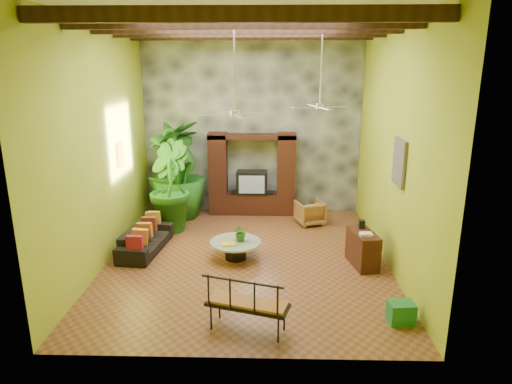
{
  "coord_description": "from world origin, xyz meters",
  "views": [
    {
      "loc": [
        0.44,
        -9.22,
        4.15
      ],
      "look_at": [
        0.19,
        0.2,
        1.46
      ],
      "focal_mm": 32.0,
      "sensor_mm": 36.0,
      "label": 1
    }
  ],
  "objects_px": {
    "green_bin": "(401,313)",
    "wicker_armchair": "(310,213)",
    "sofa": "(145,239)",
    "tall_plant_a": "(176,172)",
    "ceiling_fan_back": "(320,97)",
    "tall_plant_c": "(178,170)",
    "ceiling_fan_front": "(235,103)",
    "coffee_table": "(235,247)",
    "side_console": "(363,249)",
    "iron_bench": "(247,302)",
    "tall_plant_b": "(168,186)",
    "entertainment_center": "(252,180)"
  },
  "relations": [
    {
      "from": "tall_plant_b",
      "to": "tall_plant_c",
      "type": "relative_size",
      "value": 0.86
    },
    {
      "from": "wicker_armchair",
      "to": "tall_plant_a",
      "type": "relative_size",
      "value": 0.26
    },
    {
      "from": "tall_plant_b",
      "to": "iron_bench",
      "type": "height_order",
      "value": "tall_plant_b"
    },
    {
      "from": "ceiling_fan_back",
      "to": "iron_bench",
      "type": "xyz_separation_m",
      "value": [
        -1.47,
        -4.05,
        -2.85
      ]
    },
    {
      "from": "entertainment_center",
      "to": "wicker_armchair",
      "type": "relative_size",
      "value": 3.48
    },
    {
      "from": "green_bin",
      "to": "wicker_armchair",
      "type": "bearing_deg",
      "value": 102.8
    },
    {
      "from": "entertainment_center",
      "to": "green_bin",
      "type": "distance_m",
      "value": 6.27
    },
    {
      "from": "coffee_table",
      "to": "iron_bench",
      "type": "height_order",
      "value": "iron_bench"
    },
    {
      "from": "sofa",
      "to": "tall_plant_a",
      "type": "relative_size",
      "value": 0.71
    },
    {
      "from": "tall_plant_a",
      "to": "tall_plant_c",
      "type": "xyz_separation_m",
      "value": [
        0.03,
        0.09,
        0.04
      ]
    },
    {
      "from": "ceiling_fan_front",
      "to": "coffee_table",
      "type": "xyz_separation_m",
      "value": [
        -0.05,
        0.41,
        -3.15
      ]
    },
    {
      "from": "entertainment_center",
      "to": "ceiling_fan_front",
      "type": "height_order",
      "value": "ceiling_fan_front"
    },
    {
      "from": "wicker_armchair",
      "to": "tall_plant_b",
      "type": "relative_size",
      "value": 0.3
    },
    {
      "from": "entertainment_center",
      "to": "tall_plant_a",
      "type": "xyz_separation_m",
      "value": [
        -2.04,
        -0.43,
        0.34
      ]
    },
    {
      "from": "tall_plant_b",
      "to": "green_bin",
      "type": "relative_size",
      "value": 5.54
    },
    {
      "from": "tall_plant_b",
      "to": "green_bin",
      "type": "distance_m",
      "value": 6.46
    },
    {
      "from": "sofa",
      "to": "tall_plant_b",
      "type": "height_order",
      "value": "tall_plant_b"
    },
    {
      "from": "ceiling_fan_back",
      "to": "sofa",
      "type": "bearing_deg",
      "value": -168.24
    },
    {
      "from": "ceiling_fan_back",
      "to": "sofa",
      "type": "distance_m",
      "value": 5.1
    },
    {
      "from": "tall_plant_a",
      "to": "coffee_table",
      "type": "distance_m",
      "value": 3.4
    },
    {
      "from": "ceiling_fan_front",
      "to": "sofa",
      "type": "height_order",
      "value": "ceiling_fan_front"
    },
    {
      "from": "sofa",
      "to": "tall_plant_c",
      "type": "distance_m",
      "value": 2.66
    },
    {
      "from": "tall_plant_c",
      "to": "iron_bench",
      "type": "bearing_deg",
      "value": -69.18
    },
    {
      "from": "wicker_armchair",
      "to": "coffee_table",
      "type": "distance_m",
      "value": 2.91
    },
    {
      "from": "tall_plant_c",
      "to": "green_bin",
      "type": "xyz_separation_m",
      "value": [
        4.66,
        -5.29,
        -1.16
      ]
    },
    {
      "from": "tall_plant_c",
      "to": "side_console",
      "type": "bearing_deg",
      "value": -34.57
    },
    {
      "from": "ceiling_fan_front",
      "to": "sofa",
      "type": "distance_m",
      "value": 3.87
    },
    {
      "from": "ceiling_fan_back",
      "to": "tall_plant_c",
      "type": "height_order",
      "value": "ceiling_fan_back"
    },
    {
      "from": "ceiling_fan_back",
      "to": "sofa",
      "type": "height_order",
      "value": "ceiling_fan_back"
    },
    {
      "from": "iron_bench",
      "to": "side_console",
      "type": "height_order",
      "value": "iron_bench"
    },
    {
      "from": "wicker_armchair",
      "to": "tall_plant_b",
      "type": "xyz_separation_m",
      "value": [
        -3.64,
        -0.47,
        0.83
      ]
    },
    {
      "from": "sofa",
      "to": "coffee_table",
      "type": "height_order",
      "value": "sofa"
    },
    {
      "from": "iron_bench",
      "to": "ceiling_fan_back",
      "type": "bearing_deg",
      "value": 87.04
    },
    {
      "from": "entertainment_center",
      "to": "coffee_table",
      "type": "height_order",
      "value": "entertainment_center"
    },
    {
      "from": "wicker_armchair",
      "to": "green_bin",
      "type": "distance_m",
      "value": 4.9
    },
    {
      "from": "iron_bench",
      "to": "tall_plant_c",
      "type": "bearing_deg",
      "value": 127.77
    },
    {
      "from": "ceiling_fan_front",
      "to": "ceiling_fan_back",
      "type": "relative_size",
      "value": 1.0
    },
    {
      "from": "ceiling_fan_front",
      "to": "tall_plant_b",
      "type": "bearing_deg",
      "value": 130.22
    },
    {
      "from": "iron_bench",
      "to": "sofa",
      "type": "bearing_deg",
      "value": 144.34
    },
    {
      "from": "tall_plant_c",
      "to": "side_console",
      "type": "distance_m",
      "value": 5.51
    },
    {
      "from": "coffee_table",
      "to": "side_console",
      "type": "xyz_separation_m",
      "value": [
        2.7,
        -0.28,
        0.12
      ]
    },
    {
      "from": "ceiling_fan_front",
      "to": "tall_plant_c",
      "type": "distance_m",
      "value": 4.22
    },
    {
      "from": "entertainment_center",
      "to": "sofa",
      "type": "bearing_deg",
      "value": -130.28
    },
    {
      "from": "sofa",
      "to": "iron_bench",
      "type": "height_order",
      "value": "iron_bench"
    },
    {
      "from": "tall_plant_c",
      "to": "ceiling_fan_back",
      "type": "bearing_deg",
      "value": -23.88
    },
    {
      "from": "side_console",
      "to": "green_bin",
      "type": "relative_size",
      "value": 2.26
    },
    {
      "from": "ceiling_fan_front",
      "to": "tall_plant_a",
      "type": "distance_m",
      "value": 4.18
    },
    {
      "from": "sofa",
      "to": "green_bin",
      "type": "height_order",
      "value": "sofa"
    },
    {
      "from": "wicker_armchair",
      "to": "tall_plant_b",
      "type": "distance_m",
      "value": 3.76
    },
    {
      "from": "green_bin",
      "to": "entertainment_center",
      "type": "bearing_deg",
      "value": 115.21
    }
  ]
}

